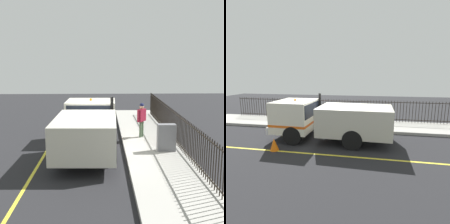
% 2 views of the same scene
% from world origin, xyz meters
% --- Properties ---
extents(ground_plane, '(44.95, 44.95, 0.00)m').
position_xyz_m(ground_plane, '(0.00, 0.00, 0.00)').
color(ground_plane, '#232326').
rests_on(ground_plane, ground).
extents(sidewalk_slab, '(2.70, 20.43, 0.17)m').
position_xyz_m(sidewalk_slab, '(2.78, 0.00, 0.08)').
color(sidewalk_slab, '#A3A099').
rests_on(sidewalk_slab, ground).
extents(lane_marking, '(0.12, 18.39, 0.01)m').
position_xyz_m(lane_marking, '(-2.13, 0.00, 0.00)').
color(lane_marking, yellow).
rests_on(lane_marking, ground).
extents(work_truck, '(2.58, 6.38, 2.43)m').
position_xyz_m(work_truck, '(-0.19, 0.34, 1.24)').
color(work_truck, silver).
rests_on(work_truck, ground).
extents(worker_standing, '(0.49, 0.53, 1.77)m').
position_xyz_m(worker_standing, '(2.45, 2.18, 1.25)').
color(worker_standing, maroon).
rests_on(worker_standing, sidewalk_slab).
extents(iron_fence, '(0.04, 17.40, 1.53)m').
position_xyz_m(iron_fence, '(3.92, 0.00, 0.94)').
color(iron_fence, black).
rests_on(iron_fence, sidewalk_slab).
extents(utility_cabinet, '(0.80, 0.35, 1.19)m').
position_xyz_m(utility_cabinet, '(3.25, -0.19, 0.77)').
color(utility_cabinet, slate).
rests_on(utility_cabinet, sidewalk_slab).
extents(traffic_cone, '(0.41, 0.41, 0.58)m').
position_xyz_m(traffic_cone, '(-2.07, 2.33, 0.29)').
color(traffic_cone, orange).
rests_on(traffic_cone, ground).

